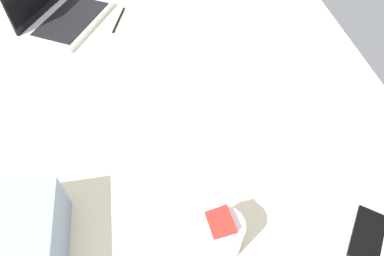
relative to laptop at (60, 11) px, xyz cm
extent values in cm
cube|color=beige|center=(-60.02, -37.57, -13.41)|extent=(180.00, 140.00, 18.00)
cube|color=silver|center=(-1.51, -2.64, -3.41)|extent=(40.06, 36.31, 2.00)
cube|color=black|center=(-2.25, -3.95, -2.21)|extent=(33.61, 29.12, 0.40)
cylinder|color=silver|center=(-98.42, -42.72, 1.09)|extent=(9.00, 9.00, 11.00)
cube|color=blue|center=(-98.58, -42.75, -0.47)|extent=(6.94, 6.70, 5.29)
cube|color=#268C33|center=(-98.18, -43.30, 3.02)|extent=(6.54, 6.24, 4.99)
cube|color=red|center=(-97.98, -42.06, 6.50)|extent=(6.63, 6.30, 4.61)
cube|color=black|center=(-102.27, -77.45, -4.01)|extent=(15.24, 13.94, 0.80)
cube|color=black|center=(-3.46, -22.00, -4.11)|extent=(16.43, 5.56, 0.60)
camera|label=1|loc=(-126.79, -31.00, 76.19)|focal=32.46mm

